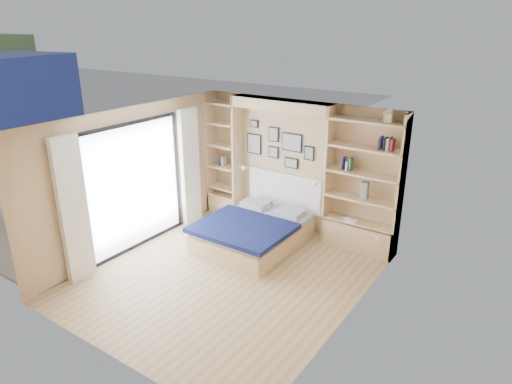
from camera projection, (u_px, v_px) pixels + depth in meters
The scene contains 8 objects.
ground at pixel (227, 276), 7.26m from camera, with size 4.50×4.50×0.00m, color tan.
room_shell at pixel (260, 182), 8.26m from camera, with size 4.50×4.50×4.50m.
bed at pixel (254, 231), 8.23m from camera, with size 1.60×2.06×1.07m.
photo_gallery at pixel (278, 145), 8.65m from camera, with size 1.48×0.02×0.82m.
reading_lamps at pixel (278, 175), 8.58m from camera, with size 1.92×0.12×0.15m.
shelf_decor at pixel (351, 155), 7.68m from camera, with size 3.51×0.23×2.03m.
deck at pixel (85, 223), 9.16m from camera, with size 3.20×4.00×0.05m, color #746456.
deck_chair at pixel (125, 202), 9.07m from camera, with size 0.77×1.00×0.89m.
Camera 1 is at (3.94, -4.96, 3.83)m, focal length 32.00 mm.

